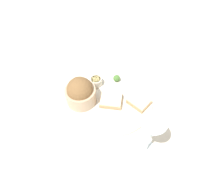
% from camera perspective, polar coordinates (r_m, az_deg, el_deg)
% --- Properties ---
extents(ground_plane, '(4.00, 4.00, 0.00)m').
position_cam_1_polar(ground_plane, '(0.84, -0.00, -1.41)').
color(ground_plane, beige).
extents(dinner_plate, '(0.31, 0.31, 0.01)m').
position_cam_1_polar(dinner_plate, '(0.83, -0.00, -1.12)').
color(dinner_plate, silver).
rests_on(dinner_plate, ground_plane).
extents(salad_bowl, '(0.11, 0.11, 0.11)m').
position_cam_1_polar(salad_bowl, '(0.79, -8.24, 0.92)').
color(salad_bowl, tan).
rests_on(salad_bowl, dinner_plate).
extents(sauce_ramekin, '(0.05, 0.05, 0.03)m').
position_cam_1_polar(sauce_ramekin, '(0.86, -4.20, 3.86)').
color(sauce_ramekin, beige).
rests_on(sauce_ramekin, dinner_plate).
extents(cheese_toast_near, '(0.08, 0.07, 0.03)m').
position_cam_1_polar(cheese_toast_near, '(0.81, -0.13, -1.20)').
color(cheese_toast_near, tan).
rests_on(cheese_toast_near, dinner_plate).
extents(cheese_toast_far, '(0.10, 0.09, 0.03)m').
position_cam_1_polar(cheese_toast_far, '(0.81, 7.00, -1.67)').
color(cheese_toast_far, tan).
rests_on(cheese_toast_far, dinner_plate).
extents(wine_glass, '(0.08, 0.08, 0.18)m').
position_cam_1_polar(wine_glass, '(0.63, 10.16, -9.14)').
color(wine_glass, silver).
rests_on(wine_glass, ground_plane).
extents(garnish, '(0.03, 0.03, 0.03)m').
position_cam_1_polar(garnish, '(0.87, 1.11, 4.67)').
color(garnish, '#477533').
rests_on(garnish, dinner_plate).
extents(fork, '(0.19, 0.03, 0.01)m').
position_cam_1_polar(fork, '(0.99, -8.47, 8.93)').
color(fork, silver).
rests_on(fork, ground_plane).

